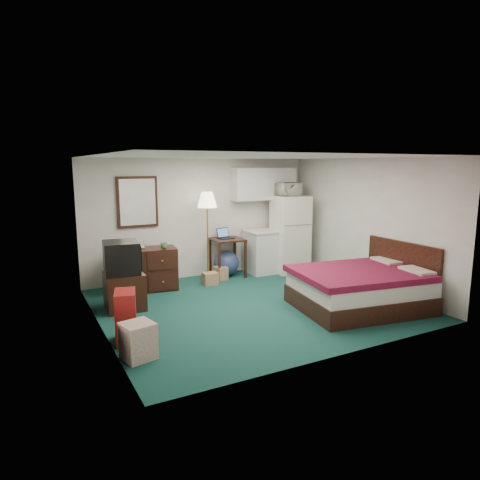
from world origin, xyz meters
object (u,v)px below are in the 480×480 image
floor_lamp (208,237)px  dresser (145,269)px  bed (359,289)px  kitchen_counter (266,252)px  desk (227,257)px  tv_stand (124,291)px  suitcase (126,317)px  fridge (290,234)px

floor_lamp → dresser: bearing=-176.4°
bed → kitchen_counter: bearing=101.1°
desk → kitchen_counter: (0.91, -0.08, 0.05)m
dresser → tv_stand: 1.07m
kitchen_counter → desk: bearing=175.1°
floor_lamp → kitchen_counter: 1.50m
tv_stand → suitcase: size_ratio=0.94×
floor_lamp → bed: 3.23m
suitcase → fridge: bearing=42.2°
kitchen_counter → tv_stand: bearing=-162.8°
suitcase → dresser: bearing=83.0°
bed → suitcase: bearing=-177.5°
bed → tv_stand: bearing=161.4°
bed → tv_stand: size_ratio=3.05×
desk → suitcase: (-2.75, -2.49, -0.06)m
tv_stand → suitcase: (-0.30, -1.39, 0.05)m
floor_lamp → tv_stand: bearing=-153.4°
dresser → desk: (1.86, 0.22, 0.00)m
bed → tv_stand: bed is taller
floor_lamp → fridge: 1.93m
dresser → kitchen_counter: 2.77m
desk → fridge: fridge is taller
dresser → desk: 1.88m
floor_lamp → bed: bearing=-61.3°
fridge → dresser: bearing=-175.2°
dresser → fridge: size_ratio=0.70×
dresser → tv_stand: bearing=-115.3°
desk → floor_lamp: bearing=-160.2°
bed → tv_stand: 3.91m
floor_lamp → desk: 0.74m
floor_lamp → kitchen_counter: floor_lamp is taller
kitchen_counter → tv_stand: size_ratio=1.38×
tv_stand → desk: bearing=26.9°
kitchen_counter → suitcase: 4.38m
kitchen_counter → tv_stand: kitchen_counter is taller
dresser → kitchen_counter: kitchen_counter is taller
floor_lamp → desk: size_ratio=2.24×
fridge → suitcase: 4.73m
tv_stand → suitcase: suitcase is taller
dresser → fridge: 3.30m
suitcase → desk: bearing=56.5°
fridge → bed: bearing=-92.6°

